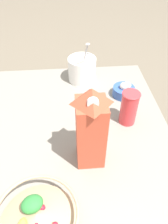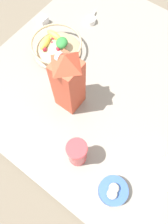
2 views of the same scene
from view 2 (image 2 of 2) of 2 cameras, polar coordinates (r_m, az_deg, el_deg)
ground_plane at (r=1.01m, az=6.79°, el=7.21°), size 6.00×6.00×0.00m
countertop at (r=0.99m, az=6.91°, el=7.78°), size 1.04×1.04×0.04m
fruit_bowl at (r=1.03m, az=-7.22°, el=16.76°), size 0.23×0.23×0.08m
milk_carton at (r=0.79m, az=-4.17°, el=7.88°), size 0.09×0.09×0.30m
drinking_cup at (r=0.77m, az=-1.78°, el=-10.62°), size 0.07×0.07×0.15m
spice_jar at (r=1.18m, az=-10.82°, el=22.42°), size 0.05×0.05×0.04m
measuring_scoop at (r=1.17m, az=1.78°, el=22.87°), size 0.09×0.05×0.03m
garlic_bowl at (r=0.80m, az=7.57°, el=-19.73°), size 0.10×0.10×0.07m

